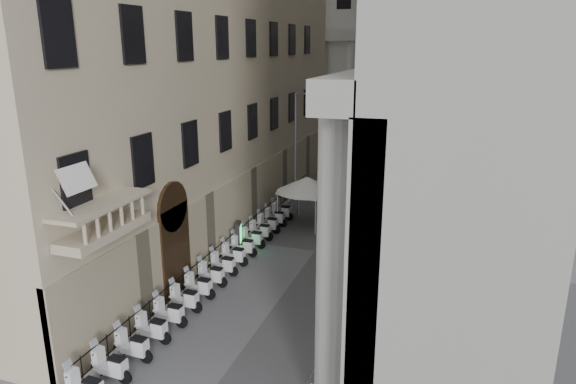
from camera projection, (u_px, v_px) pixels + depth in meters
name	position (u px, v px, depth m)	size (l,w,h in m)	color
far_building	(393.00, 10.00, 52.19)	(22.00, 10.00, 30.00)	#ACAAA2
iron_fence	(239.00, 249.00, 30.29)	(0.30, 28.00, 1.40)	black
blue_awning	(400.00, 222.00, 35.01)	(1.60, 3.00, 3.00)	navy
flag	(101.00, 383.00, 18.34)	(1.00, 1.40, 8.20)	#9E0C11
scooter_1	(112.00, 380.00, 18.47)	(0.56, 1.40, 1.50)	white
scooter_2	(134.00, 360.00, 19.68)	(0.56, 1.40, 1.50)	white
scooter_3	(153.00, 341.00, 20.90)	(0.56, 1.40, 1.50)	white
scooter_4	(170.00, 325.00, 22.11)	(0.56, 1.40, 1.50)	white
scooter_5	(186.00, 310.00, 23.32)	(0.56, 1.40, 1.50)	white
scooter_6	(200.00, 297.00, 24.53)	(0.56, 1.40, 1.50)	white
scooter_7	(212.00, 285.00, 25.75)	(0.56, 1.40, 1.50)	white
scooter_8	(223.00, 275.00, 26.96)	(0.56, 1.40, 1.50)	white
scooter_9	(234.00, 265.00, 28.17)	(0.56, 1.40, 1.50)	white
scooter_10	(243.00, 256.00, 29.38)	(0.56, 1.40, 1.50)	white
scooter_11	(252.00, 247.00, 30.60)	(0.56, 1.40, 1.50)	white
scooter_12	(260.00, 240.00, 31.81)	(0.56, 1.40, 1.50)	white
scooter_13	(268.00, 232.00, 33.02)	(0.56, 1.40, 1.50)	white
scooter_14	(275.00, 226.00, 34.23)	(0.56, 1.40, 1.50)	white
scooter_15	(281.00, 220.00, 35.45)	(0.56, 1.40, 1.50)	white
barrier_1	(327.00, 366.00, 19.26)	(0.60, 2.40, 1.10)	#9D9FA4
barrier_2	(341.00, 332.00, 21.54)	(0.60, 2.40, 1.10)	#9D9FA4
barrier_3	(353.00, 305.00, 23.82)	(0.60, 2.40, 1.10)	#9D9FA4
barrier_4	(363.00, 282.00, 26.10)	(0.60, 2.40, 1.10)	#9D9FA4
barrier_5	(371.00, 263.00, 28.38)	(0.60, 2.40, 1.10)	#9D9FA4
security_tent	(304.00, 183.00, 34.23)	(4.04, 4.04, 3.29)	white
street_lamp	(300.00, 143.00, 35.34)	(2.70, 0.99, 8.55)	#93969B
info_kiosk	(239.00, 237.00, 29.75)	(0.48, 0.88, 1.78)	black
pedestrian_a	(352.00, 214.00, 33.63)	(0.70, 0.46, 1.91)	#0C1233
pedestrian_b	(387.00, 175.00, 43.84)	(0.90, 0.70, 1.85)	black
pedestrian_c	(344.00, 189.00, 39.62)	(0.91, 0.59, 1.86)	black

